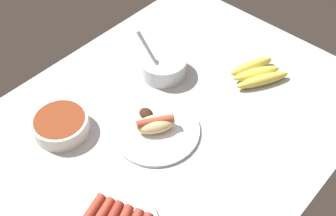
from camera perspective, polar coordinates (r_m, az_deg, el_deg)
ground_plane at (r=124.76cm, az=0.01°, el=-2.18°), size 120.00×90.00×3.00cm
plate_hotdog_assembled at (r=119.95cm, az=-1.67°, el=-2.71°), size 25.65×25.65×5.61cm
banana_bunch at (r=137.96cm, az=12.07°, el=4.70°), size 19.67×16.57×3.90cm
bowl_coleslaw at (r=135.41cm, az=-0.71°, el=5.93°), size 15.37×15.37×15.59cm
bowl_chili at (r=123.08cm, az=-14.49°, el=-2.15°), size 16.20×16.20×5.06cm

